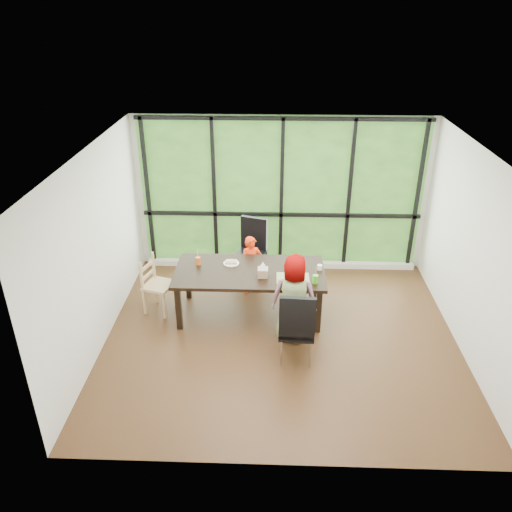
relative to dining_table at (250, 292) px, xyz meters
name	(u,v)px	position (x,y,z in m)	size (l,w,h in m)	color
ground	(281,337)	(0.47, -0.60, -0.38)	(5.00, 5.00, 0.00)	black
back_wall	(281,194)	(0.47, 1.65, 0.98)	(5.00, 5.00, 0.00)	silver
foliage_backdrop	(281,195)	(0.47, 1.63, 0.98)	(4.80, 0.02, 2.65)	#284D1E
window_mullions	(281,196)	(0.47, 1.59, 0.98)	(4.80, 0.06, 2.65)	black
window_sill	(280,264)	(0.47, 1.55, -0.33)	(4.80, 0.12, 0.10)	silver
dining_table	(250,292)	(0.00, 0.00, 0.00)	(2.23, 1.08, 0.75)	black
chair_window_leather	(250,251)	(-0.04, 1.07, 0.17)	(0.46, 0.46, 1.08)	black
chair_interior_leather	(297,325)	(0.67, -1.07, 0.17)	(0.46, 0.46, 1.08)	black
chair_end_beech	(159,285)	(-1.39, 0.04, 0.08)	(0.42, 0.40, 0.90)	tan
child_toddler	(252,265)	(0.00, 0.65, 0.12)	(0.36, 0.24, 0.99)	#F4330A
child_older	(295,299)	(0.66, -0.60, 0.28)	(0.64, 0.42, 1.31)	gray
placemat	(293,278)	(0.64, -0.21, 0.38)	(0.47, 0.35, 0.01)	tan
plate_far	(231,263)	(-0.29, 0.21, 0.38)	(0.24, 0.24, 0.02)	white
plate_near	(293,279)	(0.64, -0.25, 0.38)	(0.22, 0.22, 0.01)	white
orange_cup	(198,261)	(-0.79, 0.17, 0.44)	(0.08, 0.08, 0.12)	orange
green_cup	(315,279)	(0.95, -0.33, 0.44)	(0.08, 0.08, 0.13)	#4FC620
white_mug	(320,267)	(1.04, 0.07, 0.41)	(0.07, 0.07, 0.08)	white
tissue_box	(263,273)	(0.20, -0.16, 0.44)	(0.15, 0.15, 0.13)	tan
crepe_rolls_far	(231,262)	(-0.29, 0.21, 0.41)	(0.20, 0.12, 0.04)	tan
crepe_rolls_near	(293,278)	(0.64, -0.25, 0.41)	(0.15, 0.12, 0.04)	tan
straw_white	(198,255)	(-0.79, 0.17, 0.54)	(0.01, 0.01, 0.20)	white
straw_pink	(316,273)	(0.95, -0.33, 0.54)	(0.01, 0.01, 0.20)	pink
tissue	(263,265)	(0.20, -0.16, 0.56)	(0.12, 0.12, 0.11)	white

